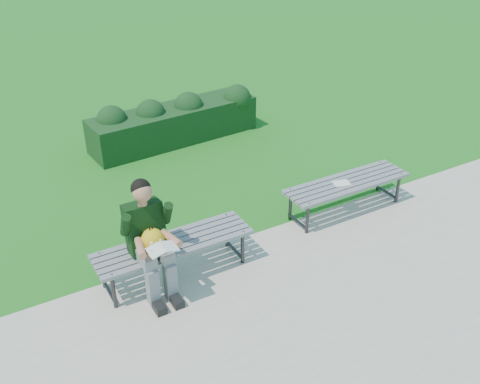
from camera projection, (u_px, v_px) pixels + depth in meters
The scene contains 7 objects.
ground at pixel (240, 240), 6.81m from camera, with size 80.00×80.00×0.00m.
walkway at pixel (325, 324), 5.49m from camera, with size 30.00×3.50×0.02m.
hedge at pixel (175, 120), 9.27m from camera, with size 3.02×0.98×0.83m.
bench_left at pixel (174, 246), 5.97m from camera, with size 1.80×0.50×0.46m.
bench_right at pixel (347, 185), 7.19m from camera, with size 1.80×0.50×0.46m.
seated_boy at pixel (150, 236), 5.62m from camera, with size 0.56×0.76×1.31m.
paper_sheet at pixel (341, 183), 7.12m from camera, with size 0.25×0.21×0.01m.
Camera 1 is at (-2.79, -4.85, 3.93)m, focal length 40.00 mm.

